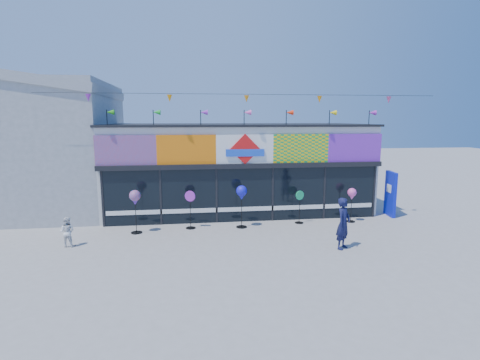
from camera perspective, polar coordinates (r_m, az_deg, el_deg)
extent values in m
plane|color=gray|center=(12.91, 2.98, -10.36)|extent=(80.00, 80.00, 0.00)
cube|color=silver|center=(18.24, -0.45, 1.94)|extent=(12.00, 5.00, 4.00)
cube|color=black|center=(15.87, 0.72, -2.29)|extent=(11.60, 0.12, 2.30)
cube|color=black|center=(15.63, 0.75, 2.18)|extent=(12.00, 0.30, 0.20)
cube|color=white|center=(15.98, 0.73, -4.42)|extent=(11.40, 0.10, 0.18)
cube|color=black|center=(18.09, -0.46, 8.39)|extent=(12.20, 5.20, 0.10)
cube|color=black|center=(16.09, -20.19, -2.71)|extent=(0.08, 0.14, 2.30)
cube|color=black|center=(15.75, -11.99, -2.59)|extent=(0.08, 0.14, 2.30)
cube|color=black|center=(15.74, -3.60, -2.41)|extent=(0.08, 0.14, 2.30)
cube|color=black|center=(16.08, 4.96, -2.17)|extent=(0.08, 0.14, 2.30)
cube|color=black|center=(16.73, 12.68, -1.91)|extent=(0.08, 0.14, 2.30)
cube|color=black|center=(17.66, 19.70, -1.65)|extent=(0.08, 0.14, 2.30)
cube|color=red|center=(15.61, -17.01, 4.34)|extent=(2.40, 0.08, 1.20)
cube|color=orange|center=(15.41, -8.14, 4.60)|extent=(2.40, 0.08, 1.20)
cube|color=white|center=(15.58, 0.75, 4.74)|extent=(2.40, 0.08, 1.20)
cube|color=yellow|center=(16.11, 9.25, 4.77)|extent=(2.40, 0.08, 1.20)
cube|color=purple|center=(16.96, 17.06, 4.71)|extent=(2.40, 0.08, 1.20)
cube|color=red|center=(15.52, 0.78, 4.72)|extent=(1.27, 0.06, 1.27)
cube|color=blue|center=(15.51, 0.79, 4.16)|extent=(1.60, 0.05, 0.30)
cube|color=#F351A1|center=(15.88, -14.17, -3.03)|extent=(0.78, 0.03, 0.78)
cube|color=#D0F414|center=(15.74, -9.95, -2.09)|extent=(0.92, 0.03, 0.92)
cube|color=#F25090|center=(15.69, -5.68, -1.11)|extent=(0.78, 0.03, 0.78)
cube|color=blue|center=(15.87, -1.40, -2.85)|extent=(0.92, 0.03, 0.92)
cube|color=#B128BE|center=(16.00, 2.78, -2.10)|extent=(0.78, 0.03, 0.78)
cube|color=red|center=(16.20, 6.88, -0.94)|extent=(0.92, 0.03, 0.92)
cube|color=purple|center=(16.61, 10.78, -2.30)|extent=(0.78, 0.03, 0.78)
cube|color=#FFA60D|center=(17.00, 14.56, -1.79)|extent=(0.92, 0.03, 0.92)
cylinder|color=black|center=(15.92, -19.61, 8.81)|extent=(0.03, 0.03, 0.70)
cone|color=#279B17|center=(15.89, -19.16, 9.74)|extent=(0.30, 0.22, 0.22)
cylinder|color=black|center=(15.65, -13.07, 9.10)|extent=(0.03, 0.03, 0.70)
cone|color=green|center=(15.64, -12.58, 10.04)|extent=(0.30, 0.22, 0.22)
cylinder|color=black|center=(15.60, -6.01, 9.29)|extent=(0.03, 0.03, 0.70)
cone|color=purple|center=(15.60, -5.51, 10.22)|extent=(0.30, 0.22, 0.22)
cylinder|color=black|center=(15.76, 0.63, 9.34)|extent=(0.03, 0.03, 0.70)
cone|color=#FA53BD|center=(15.78, 1.15, 10.25)|extent=(0.30, 0.22, 0.22)
cylinder|color=black|center=(16.12, 7.06, 9.27)|extent=(0.03, 0.03, 0.70)
cone|color=#F92E0D|center=(16.15, 7.57, 10.15)|extent=(0.30, 0.22, 0.22)
cylinder|color=black|center=(16.70, 13.46, 9.09)|extent=(0.03, 0.03, 0.70)
cone|color=yellow|center=(16.75, 13.95, 9.93)|extent=(0.30, 0.22, 0.22)
cylinder|color=black|center=(17.42, 19.06, 8.84)|extent=(0.03, 0.03, 0.70)
cone|color=purple|center=(17.49, 19.52, 9.63)|extent=(0.30, 0.22, 0.22)
cylinder|color=black|center=(15.14, 1.01, 12.94)|extent=(16.00, 0.01, 0.01)
cone|color=purple|center=(15.41, -22.12, 11.53)|extent=(0.20, 0.20, 0.28)
cone|color=#FF980D|center=(14.98, -10.68, 12.13)|extent=(0.20, 0.20, 0.28)
cone|color=orange|center=(15.13, 1.00, 12.26)|extent=(0.20, 0.20, 0.28)
cone|color=orange|center=(15.86, 12.02, 11.92)|extent=(0.20, 0.20, 0.28)
cone|color=#D44681|center=(17.10, 21.72, 11.28)|extent=(0.20, 0.20, 0.28)
cube|color=#A8AAAD|center=(20.50, -29.90, 4.33)|extent=(8.00, 7.00, 6.00)
cube|color=#A8AAAD|center=(20.53, -30.62, 12.97)|extent=(8.18, 7.20, 1.54)
cube|color=#0C1BC1|center=(18.15, 21.95, -1.96)|extent=(0.28, 1.02, 2.01)
cube|color=white|center=(18.07, 21.77, -1.19)|extent=(0.10, 0.45, 0.35)
cylinder|color=black|center=(15.07, -15.48, -7.72)|extent=(0.43, 0.43, 0.03)
cylinder|color=black|center=(14.88, -15.60, -5.12)|extent=(0.03, 0.03, 1.38)
sphere|color=#5E26B2|center=(14.72, -15.73, -2.31)|extent=(0.43, 0.43, 0.43)
cone|color=#5E26B2|center=(14.77, -15.68, -3.32)|extent=(0.21, 0.21, 0.19)
cylinder|color=black|center=(15.26, -7.52, -7.25)|extent=(0.39, 0.39, 0.03)
cylinder|color=black|center=(15.09, -7.57, -4.88)|extent=(0.02, 0.02, 1.27)
cylinder|color=purple|center=(14.94, -7.62, -2.45)|extent=(0.41, 0.19, 0.43)
cylinder|color=black|center=(15.26, 0.24, -7.16)|extent=(0.44, 0.44, 0.03)
cylinder|color=black|center=(15.07, 0.24, -4.51)|extent=(0.03, 0.03, 1.42)
sphere|color=#1719C8|center=(14.91, 0.24, -1.67)|extent=(0.44, 0.44, 0.44)
cone|color=#1719C8|center=(14.96, 0.24, -2.69)|extent=(0.22, 0.22, 0.20)
cylinder|color=black|center=(16.05, 9.00, -6.45)|extent=(0.35, 0.35, 0.03)
cylinder|color=black|center=(15.90, 9.05, -4.41)|extent=(0.02, 0.02, 1.15)
cylinder|color=#1BB565|center=(15.77, 9.11, -2.32)|extent=(0.38, 0.17, 0.39)
cylinder|color=black|center=(16.73, 16.49, -6.07)|extent=(0.37, 0.37, 0.03)
cylinder|color=black|center=(16.58, 16.59, -4.02)|extent=(0.02, 0.02, 1.20)
sphere|color=#E74DAB|center=(16.45, 16.70, -1.83)|extent=(0.37, 0.37, 0.37)
cone|color=#E74DAB|center=(16.49, 16.66, -2.61)|extent=(0.18, 0.18, 0.17)
imported|color=#13163D|center=(13.09, 15.48, -6.41)|extent=(0.75, 0.74, 1.75)
imported|color=white|center=(14.22, -24.84, -7.16)|extent=(0.54, 0.36, 1.05)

